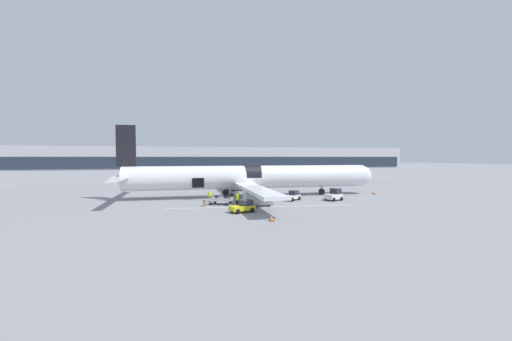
# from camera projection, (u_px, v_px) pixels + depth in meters

# --- Properties ---
(ground_plane) EXTENTS (500.00, 500.00, 0.00)m
(ground_plane) POSITION_uv_depth(u_px,v_px,m) (256.00, 199.00, 46.33)
(ground_plane) COLOR gray
(apron_marking_line) EXTENTS (23.55, 2.70, 0.01)m
(apron_marking_line) POSITION_uv_depth(u_px,v_px,m) (262.00, 207.00, 39.20)
(apron_marking_line) COLOR silver
(apron_marking_line) RESTS_ON ground_plane
(terminal_strip) EXTENTS (102.33, 13.15, 8.77)m
(terminal_strip) POSITION_uv_depth(u_px,v_px,m) (222.00, 164.00, 85.99)
(terminal_strip) COLOR #B2B2B7
(terminal_strip) RESTS_ON ground_plane
(airplane) EXTENTS (41.63, 36.98, 10.75)m
(airplane) POSITION_uv_depth(u_px,v_px,m) (249.00, 178.00, 48.65)
(airplane) COLOR silver
(airplane) RESTS_ON ground_plane
(baggage_tug_lead) EXTENTS (3.14, 2.46, 1.37)m
(baggage_tug_lead) POSITION_uv_depth(u_px,v_px,m) (243.00, 207.00, 35.29)
(baggage_tug_lead) COLOR yellow
(baggage_tug_lead) RESTS_ON ground_plane
(baggage_tug_mid) EXTENTS (2.96, 2.75, 1.37)m
(baggage_tug_mid) POSITION_uv_depth(u_px,v_px,m) (293.00, 196.00, 44.93)
(baggage_tug_mid) COLOR silver
(baggage_tug_mid) RESTS_ON ground_plane
(baggage_tug_rear) EXTENTS (2.79, 2.50, 1.72)m
(baggage_tug_rear) POSITION_uv_depth(u_px,v_px,m) (334.00, 195.00, 44.82)
(baggage_tug_rear) COLOR silver
(baggage_tug_rear) RESTS_ON ground_plane
(baggage_cart_loading) EXTENTS (3.93, 2.80, 1.13)m
(baggage_cart_loading) POSITION_uv_depth(u_px,v_px,m) (222.00, 200.00, 41.09)
(baggage_cart_loading) COLOR #B7BABF
(baggage_cart_loading) RESTS_ON ground_plane
(ground_crew_loader_a) EXTENTS (0.56, 0.56, 1.75)m
(ground_crew_loader_a) POSITION_uv_depth(u_px,v_px,m) (247.00, 197.00, 41.70)
(ground_crew_loader_a) COLOR #2D2D33
(ground_crew_loader_a) RESTS_ON ground_plane
(ground_crew_loader_b) EXTENTS (0.55, 0.39, 1.57)m
(ground_crew_loader_b) POSITION_uv_depth(u_px,v_px,m) (210.00, 196.00, 43.29)
(ground_crew_loader_b) COLOR black
(ground_crew_loader_b) RESTS_ON ground_plane
(ground_crew_driver) EXTENTS (0.49, 0.52, 1.59)m
(ground_crew_driver) POSITION_uv_depth(u_px,v_px,m) (237.00, 196.00, 43.55)
(ground_crew_driver) COLOR #2D2D33
(ground_crew_driver) RESTS_ON ground_plane
(ground_crew_supervisor) EXTENTS (0.49, 0.57, 1.67)m
(ground_crew_supervisor) POSITION_uv_depth(u_px,v_px,m) (237.00, 199.00, 39.42)
(ground_crew_supervisor) COLOR black
(ground_crew_supervisor) RESTS_ON ground_plane
(ground_crew_helper) EXTENTS (0.59, 0.47, 1.70)m
(ground_crew_helper) POSITION_uv_depth(u_px,v_px,m) (251.00, 195.00, 43.53)
(ground_crew_helper) COLOR #1E2338
(ground_crew_helper) RESTS_ON ground_plane
(suitcase_on_tarmac_upright) EXTENTS (0.34, 0.24, 0.81)m
(suitcase_on_tarmac_upright) POSITION_uv_depth(u_px,v_px,m) (204.00, 204.00, 39.33)
(suitcase_on_tarmac_upright) COLOR olive
(suitcase_on_tarmac_upright) RESTS_ON ground_plane
(safety_cone_nose) EXTENTS (0.58, 0.58, 0.60)m
(safety_cone_nose) POSITION_uv_depth(u_px,v_px,m) (374.00, 192.00, 52.36)
(safety_cone_nose) COLOR black
(safety_cone_nose) RESTS_ON ground_plane
(safety_cone_engine_left) EXTENTS (0.51, 0.51, 0.57)m
(safety_cone_engine_left) POSITION_uv_depth(u_px,v_px,m) (271.00, 218.00, 30.49)
(safety_cone_engine_left) COLOR black
(safety_cone_engine_left) RESTS_ON ground_plane
(safety_cone_wingtip) EXTENTS (0.58, 0.58, 0.71)m
(safety_cone_wingtip) POSITION_uv_depth(u_px,v_px,m) (272.00, 202.00, 40.68)
(safety_cone_wingtip) COLOR black
(safety_cone_wingtip) RESTS_ON ground_plane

